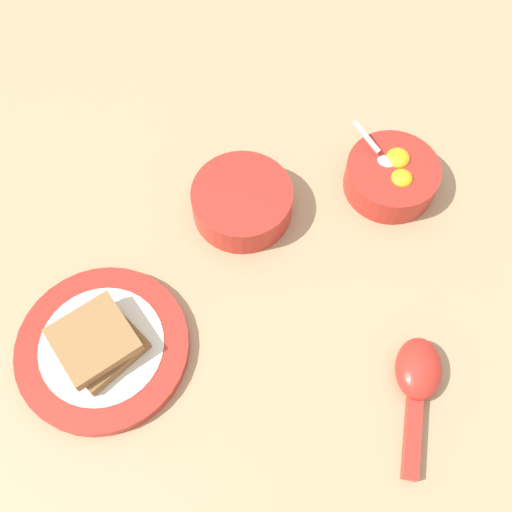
# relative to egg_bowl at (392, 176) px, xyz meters

# --- Properties ---
(ground_plane) EXTENTS (3.00, 3.00, 0.00)m
(ground_plane) POSITION_rel_egg_bowl_xyz_m (-0.06, -0.17, -0.03)
(ground_plane) COLOR tan
(egg_bowl) EXTENTS (0.14, 0.13, 0.08)m
(egg_bowl) POSITION_rel_egg_bowl_xyz_m (0.00, 0.00, 0.00)
(egg_bowl) COLOR red
(egg_bowl) RESTS_ON ground_plane
(toast_plate) EXTENTS (0.22, 0.22, 0.02)m
(toast_plate) POSITION_rel_egg_bowl_xyz_m (-0.26, -0.37, -0.02)
(toast_plate) COLOR red
(toast_plate) RESTS_ON ground_plane
(toast_sandwich) EXTENTS (0.12, 0.12, 0.03)m
(toast_sandwich) POSITION_rel_egg_bowl_xyz_m (-0.26, -0.38, 0.01)
(toast_sandwich) COLOR brown
(toast_sandwich) RESTS_ON toast_plate
(soup_spoon) EXTENTS (0.07, 0.17, 0.04)m
(soup_spoon) POSITION_rel_egg_bowl_xyz_m (0.11, -0.27, -0.01)
(soup_spoon) COLOR red
(soup_spoon) RESTS_ON ground_plane
(congee_bowl) EXTENTS (0.14, 0.14, 0.05)m
(congee_bowl) POSITION_rel_egg_bowl_xyz_m (-0.18, -0.12, 0.00)
(congee_bowl) COLOR red
(congee_bowl) RESTS_ON ground_plane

